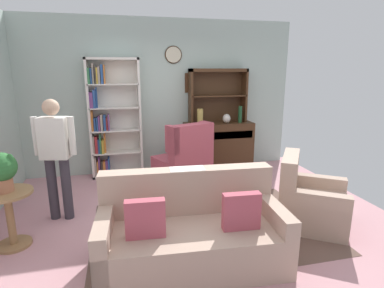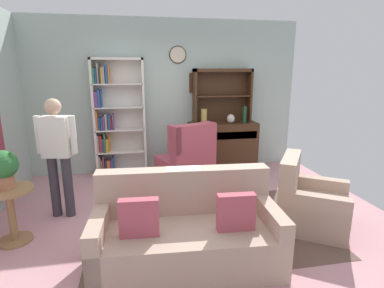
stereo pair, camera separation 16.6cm
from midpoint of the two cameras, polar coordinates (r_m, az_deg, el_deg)
name	(u,v)px [view 1 (the left image)]	position (r m, az deg, el deg)	size (l,w,h in m)	color
ground_plane	(188,218)	(4.14, -1.91, -13.77)	(5.40, 4.60, 0.02)	#C68C93
wall_back	(163,97)	(5.79, -6.23, 8.78)	(5.00, 0.09, 2.80)	#ADC1B7
area_rug	(209,227)	(3.91, 1.97, -15.25)	(2.79, 1.90, 0.01)	brown
bookshelf	(110,120)	(5.61, -15.84, 4.41)	(0.90, 0.30, 2.10)	silver
sideboard	(218,144)	(5.89, 4.15, 0.07)	(1.30, 0.45, 0.92)	#422816
sideboard_hutch	(218,88)	(5.84, 4.01, 10.39)	(1.10, 0.26, 1.00)	#422816
vase_tall	(200,117)	(5.60, 0.67, 5.16)	(0.11, 0.11, 0.28)	tan
vase_round	(227,118)	(5.77, 5.67, 4.77)	(0.15, 0.15, 0.17)	beige
bottle_wine	(240,114)	(5.83, 8.19, 5.51)	(0.07, 0.07, 0.32)	#194223
couch_floral	(191,233)	(3.17, -1.66, -16.37)	(1.85, 0.97, 0.90)	tan
armchair_floral	(309,203)	(4.10, 19.95, -10.27)	(1.07, 1.06, 0.88)	tan
wingback_chair	(184,161)	(5.21, -2.34, -3.19)	(1.02, 1.03, 1.05)	#B74C5B
plant_stand	(10,213)	(3.95, -32.06, -10.91)	(0.52, 0.52, 0.64)	#997047
potted_plant_large	(1,169)	(3.81, -33.18, -3.98)	(0.31, 0.31, 0.43)	#AD6B4C
person_reading	(56,151)	(4.20, -25.23, -1.27)	(0.53, 0.27, 1.56)	#38333D
coffee_table	(178,200)	(3.80, -3.98, -10.35)	(0.80, 0.50, 0.42)	#422816
book_stack	(185,192)	(3.71, -2.64, -8.90)	(0.21, 0.15, 0.10)	#B22D33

